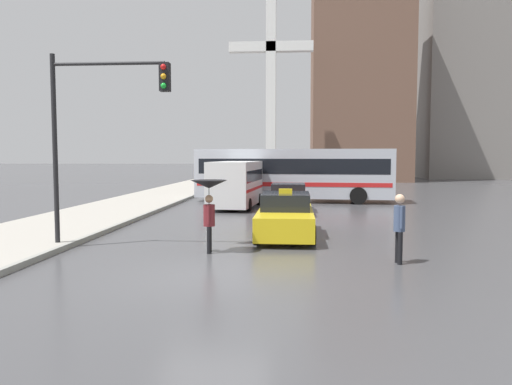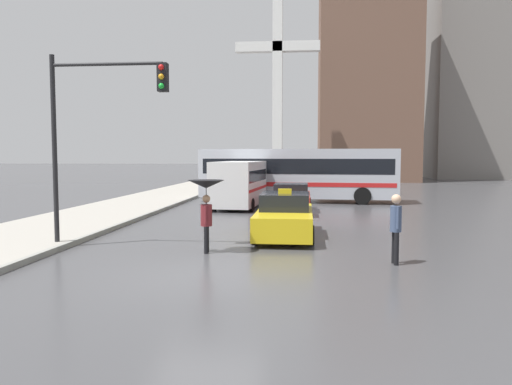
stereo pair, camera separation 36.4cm
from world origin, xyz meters
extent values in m
plane|color=#424244|center=(0.00, 0.00, 0.00)|extent=(300.00, 300.00, 0.00)
cube|color=gray|center=(-4.76, 0.00, 0.08)|extent=(0.16, 120.00, 0.16)
cube|color=gold|center=(1.52, 5.60, 0.53)|extent=(1.80, 4.74, 0.73)
cube|color=black|center=(1.52, 5.83, 1.17)|extent=(1.58, 2.13, 0.55)
cylinder|color=black|center=(2.38, 4.13, 0.30)|extent=(0.20, 0.60, 0.60)
cylinder|color=black|center=(0.67, 4.13, 0.30)|extent=(0.20, 0.60, 0.60)
cylinder|color=black|center=(2.38, 7.07, 0.30)|extent=(0.20, 0.60, 0.60)
cylinder|color=black|center=(0.67, 7.07, 0.30)|extent=(0.20, 0.60, 0.60)
cube|color=yellow|center=(1.52, 5.60, 1.52)|extent=(0.44, 0.16, 0.16)
cube|color=#A52D23|center=(1.51, 12.85, 0.52)|extent=(1.80, 4.56, 0.71)
cube|color=black|center=(1.51, 13.08, 1.12)|extent=(1.58, 2.05, 0.49)
cylinder|color=black|center=(2.36, 11.43, 0.30)|extent=(0.20, 0.60, 0.60)
cylinder|color=black|center=(0.65, 11.43, 0.30)|extent=(0.20, 0.60, 0.60)
cylinder|color=black|center=(2.36, 14.26, 0.30)|extent=(0.20, 0.60, 0.60)
cylinder|color=black|center=(0.65, 14.26, 0.30)|extent=(0.20, 0.60, 0.60)
cube|color=silver|center=(-1.23, 14.70, 1.28)|extent=(2.42, 5.30, 2.23)
cube|color=black|center=(-1.23, 14.70, 1.68)|extent=(2.41, 4.89, 0.57)
cube|color=red|center=(-1.23, 14.70, 1.01)|extent=(2.43, 5.10, 0.14)
cylinder|color=black|center=(-0.41, 13.08, 0.32)|extent=(0.25, 0.64, 0.63)
cylinder|color=black|center=(-2.31, 13.24, 0.32)|extent=(0.25, 0.64, 0.63)
cylinder|color=black|center=(-0.15, 16.16, 0.32)|extent=(0.25, 0.64, 0.63)
cylinder|color=black|center=(-2.05, 16.32, 0.32)|extent=(0.25, 0.64, 0.63)
cube|color=#B2B7C1|center=(1.74, 18.45, 1.67)|extent=(11.57, 3.43, 2.82)
cube|color=black|center=(1.74, 18.45, 2.09)|extent=(11.00, 3.41, 0.86)
cube|color=red|center=(1.74, 18.45, 1.08)|extent=(11.23, 3.43, 0.24)
cylinder|color=black|center=(-2.34, 17.59, 0.48)|extent=(0.98, 0.36, 0.96)
cylinder|color=black|center=(-2.14, 19.98, 0.48)|extent=(0.98, 0.36, 0.96)
cylinder|color=black|center=(5.33, 16.95, 0.48)|extent=(0.98, 0.36, 0.96)
cylinder|color=black|center=(5.53, 19.34, 0.48)|extent=(0.98, 0.36, 0.96)
cylinder|color=black|center=(-0.52, 2.52, 0.38)|extent=(0.13, 0.13, 0.75)
cylinder|color=black|center=(-0.54, 2.74, 0.38)|extent=(0.13, 0.13, 0.75)
cylinder|color=maroon|center=(-0.53, 2.63, 1.05)|extent=(0.35, 0.35, 0.60)
sphere|color=#997051|center=(-0.53, 2.63, 1.51)|extent=(0.22, 0.22, 0.22)
cylinder|color=maroon|center=(-0.51, 2.43, 1.10)|extent=(0.08, 0.08, 0.51)
cylinder|color=maroon|center=(-0.55, 2.82, 1.10)|extent=(0.08, 0.08, 0.51)
cone|color=black|center=(-0.53, 2.63, 1.92)|extent=(1.01, 1.01, 0.23)
cylinder|color=black|center=(-0.53, 2.63, 1.58)|extent=(0.02, 0.02, 0.66)
cube|color=white|center=(-0.61, 2.90, 0.42)|extent=(0.12, 0.19, 0.28)
cylinder|color=black|center=(4.43, 1.76, 0.41)|extent=(0.13, 0.13, 0.82)
cylinder|color=black|center=(4.45, 1.54, 0.41)|extent=(0.13, 0.13, 0.82)
cylinder|color=#3D4C6B|center=(4.44, 1.65, 1.14)|extent=(0.30, 0.30, 0.65)
sphere|color=#DBAD89|center=(4.44, 1.65, 1.63)|extent=(0.24, 0.24, 0.24)
cylinder|color=#3D4C6B|center=(4.42, 1.83, 1.19)|extent=(0.08, 0.08, 0.55)
cylinder|color=#3D4C6B|center=(4.46, 1.47, 1.19)|extent=(0.08, 0.08, 0.55)
cylinder|color=black|center=(-5.12, 3.06, 2.81)|extent=(0.14, 0.14, 5.61)
cylinder|color=black|center=(-3.48, 3.06, 5.31)|extent=(3.28, 0.10, 0.10)
cube|color=black|center=(-1.84, 3.06, 4.91)|extent=(0.28, 0.28, 0.80)
sphere|color=red|center=(-1.84, 2.90, 5.17)|extent=(0.16, 0.16, 0.16)
sphere|color=orange|center=(-1.84, 2.90, 4.91)|extent=(0.16, 0.16, 0.16)
sphere|color=green|center=(-1.84, 2.90, 4.65)|extent=(0.16, 0.16, 0.16)
cube|color=brown|center=(8.64, 44.37, 11.50)|extent=(10.14, 9.28, 23.01)
cube|color=gray|center=(22.37, 52.67, 16.94)|extent=(11.00, 12.09, 33.88)
cube|color=white|center=(-0.48, 35.96, 8.84)|extent=(0.90, 0.90, 17.67)
cube|color=white|center=(-0.48, 35.96, 12.72)|extent=(7.78, 0.90, 0.90)
camera|label=1|loc=(1.85, -10.94, 2.71)|focal=35.00mm
camera|label=2|loc=(2.21, -10.90, 2.71)|focal=35.00mm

